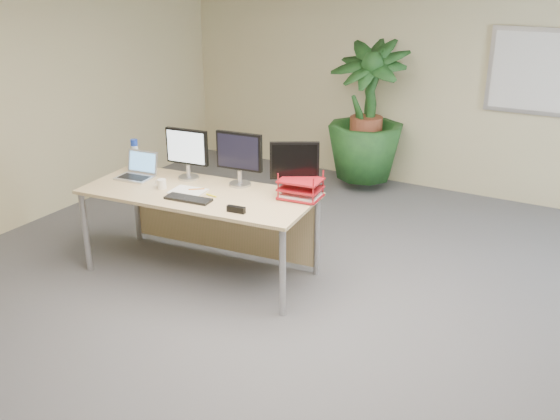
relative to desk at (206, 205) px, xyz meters
The scene contains 17 objects.
floor 1.52m from the desk, 33.82° to the right, with size 8.00×8.00×0.00m, color #4B4B50.
back_wall 3.50m from the desk, 70.45° to the left, with size 7.00×0.04×2.70m, color #C3B98A.
whiteboard 4.07m from the desk, 53.71° to the left, with size 1.30×0.04×0.95m.
desk is the anchor object (origin of this frame).
floor_plant 2.80m from the desk, 81.41° to the left, with size 0.84×0.84×1.50m, color #153B1A.
monitor_left 0.54m from the desk, 155.10° to the left, with size 0.43×0.19×0.47m.
monitor_right 0.55m from the desk, 41.36° to the left, with size 0.44×0.20×0.49m.
monitor_dark 0.93m from the desk, 17.38° to the left, with size 0.38×0.25×0.47m.
laptop 0.76m from the desk, behind, with size 0.35×0.31×0.23m.
keyboard 0.38m from the desk, 78.85° to the right, with size 0.41×0.14×0.02m, color black.
coffee_mug 0.44m from the desk, 146.76° to the right, with size 0.11×0.08×0.09m.
spiral_notebook 0.25m from the desk, 109.76° to the right, with size 0.30×0.23×0.01m, color silver.
orange_pen 0.22m from the desk, 95.89° to the right, with size 0.01×0.01×0.14m, color orange.
yellow_highlighter 0.30m from the desk, 40.54° to the right, with size 0.01×0.01×0.11m, color #FEF21A.
water_bottle 0.99m from the desk, behind, with size 0.07×0.07×0.29m.
letter_tray 0.93m from the desk, 11.86° to the left, with size 0.37×0.30×0.16m.
stapler 0.70m from the desk, 32.18° to the right, with size 0.16×0.04×0.05m, color black.
Camera 1 is at (2.04, -3.48, 2.68)m, focal length 40.00 mm.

